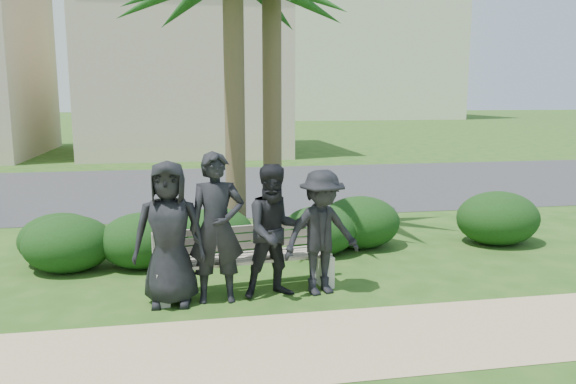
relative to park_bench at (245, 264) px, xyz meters
name	(u,v)px	position (x,y,z in m)	size (l,w,h in m)	color
ground	(278,285)	(0.45, 0.14, -0.35)	(160.00, 160.00, 0.00)	#214814
footpath	(308,344)	(0.45, -1.66, -0.35)	(30.00, 1.60, 0.01)	tan
asphalt_street	(229,187)	(0.45, 8.14, -0.35)	(160.00, 8.00, 0.01)	#2D2D30
stucco_bldg_right	(185,66)	(-0.55, 18.14, 3.32)	(8.40, 8.40, 7.30)	beige
park_bench	(245,264)	(0.00, 0.00, 0.00)	(2.27, 0.80, 0.77)	gray
man_a	(169,234)	(-0.90, -0.29, 0.50)	(0.83, 0.54, 1.69)	black
man_b	(217,228)	(-0.35, -0.29, 0.54)	(0.65, 0.43, 1.78)	black
man_c	(276,231)	(0.35, -0.26, 0.46)	(0.79, 0.61, 1.62)	black
man_d	(322,233)	(0.91, -0.26, 0.42)	(1.00, 0.57, 1.54)	black
hedge_a	(61,238)	(-2.50, 1.63, 0.04)	(1.18, 0.98, 0.77)	black
hedge_b	(68,242)	(-2.33, 1.29, 0.05)	(1.23, 1.02, 0.80)	black
hedge_c	(215,231)	(-0.27, 1.68, 0.03)	(1.16, 0.96, 0.76)	black
hedge_d	(319,229)	(1.30, 1.46, 0.04)	(1.17, 0.97, 0.77)	black
hedge_e	(360,221)	(2.05, 1.75, 0.08)	(1.30, 1.07, 0.85)	black
hedge_f	(498,217)	(4.35, 1.53, 0.10)	(1.37, 1.13, 0.90)	black
hedge_extra	(143,239)	(-1.31, 1.29, 0.05)	(1.23, 1.02, 0.80)	black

